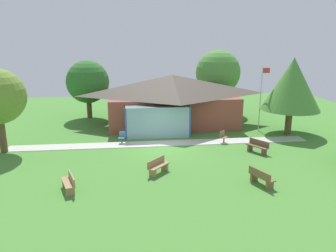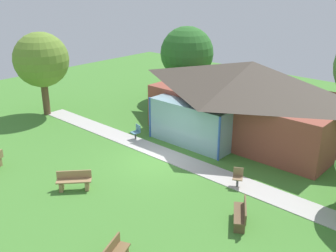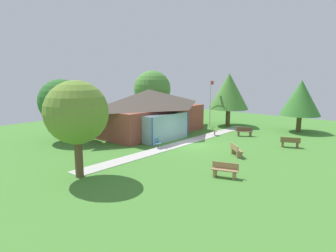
% 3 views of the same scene
% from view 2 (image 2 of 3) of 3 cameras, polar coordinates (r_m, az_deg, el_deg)
% --- Properties ---
extents(ground_plane, '(44.00, 44.00, 0.00)m').
position_cam_2_polar(ground_plane, '(19.84, -1.73, -5.19)').
color(ground_plane, '#478433').
extents(pavilion, '(11.65, 7.72, 4.33)m').
position_cam_2_polar(pavilion, '(22.93, 11.54, 4.05)').
color(pavilion, brown).
rests_on(pavilion, ground_plane).
extents(footpath, '(21.23, 1.43, 0.03)m').
position_cam_2_polar(footpath, '(20.44, 0.03, -4.32)').
color(footpath, '#BCB7B2').
rests_on(footpath, ground_plane).
extents(bench_front_center, '(1.34, 1.40, 0.84)m').
position_cam_2_polar(bench_front_center, '(17.68, -13.50, -7.80)').
color(bench_front_center, '#9E7A51').
rests_on(bench_front_center, ground_plane).
extents(bench_mid_right, '(1.18, 1.50, 0.84)m').
position_cam_2_polar(bench_mid_right, '(15.25, 10.57, -12.55)').
color(bench_mid_right, brown).
rests_on(bench_mid_right, ground_plane).
extents(patio_chair_west, '(0.52, 0.52, 0.86)m').
position_cam_2_polar(patio_chair_west, '(22.39, -4.63, -0.96)').
color(patio_chair_west, teal).
rests_on(patio_chair_west, ground_plane).
extents(patio_chair_lawn_spare, '(0.59, 0.59, 0.86)m').
position_cam_2_polar(patio_chair_lawn_spare, '(17.70, 10.11, -7.44)').
color(patio_chair_lawn_spare, '#8C6B4C').
rests_on(patio_chair_lawn_spare, ground_plane).
extents(tree_behind_pavilion_left, '(3.94, 3.94, 5.40)m').
position_cam_2_polar(tree_behind_pavilion_left, '(29.57, 2.77, 10.51)').
color(tree_behind_pavilion_left, brown).
rests_on(tree_behind_pavilion_left, ground_plane).
extents(tree_west_hedge, '(3.55, 3.55, 5.49)m').
position_cam_2_polar(tree_west_hedge, '(26.92, -17.95, 9.11)').
color(tree_west_hedge, brown).
rests_on(tree_west_hedge, ground_plane).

